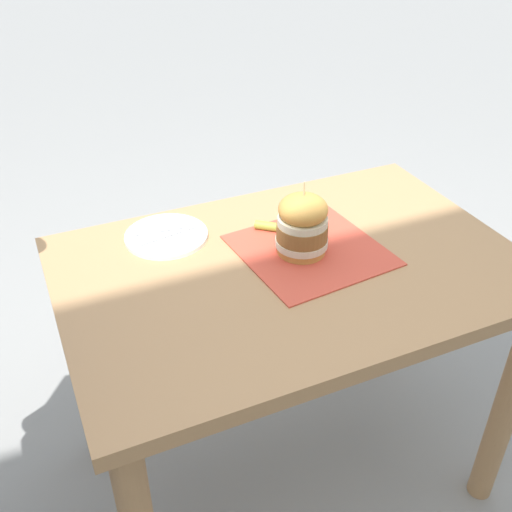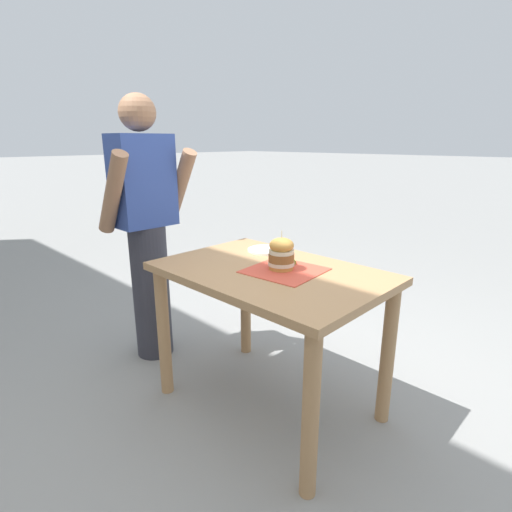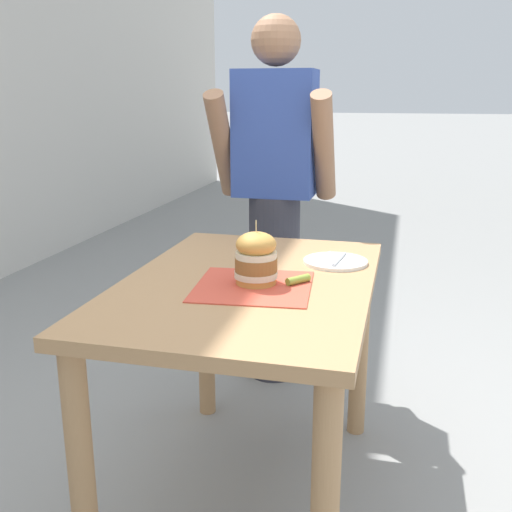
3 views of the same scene
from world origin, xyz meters
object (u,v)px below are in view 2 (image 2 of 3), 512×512
object	(u,v)px
patio_table	(270,295)
pickle_spear	(292,260)
sandwich	(281,254)
side_plate_with_forks	(266,250)
diner_across_table	(147,228)

from	to	relation	value
patio_table	pickle_spear	bearing A→B (deg)	-4.73
patio_table	sandwich	world-z (taller)	sandwich
patio_table	sandwich	distance (m)	0.23
patio_table	side_plate_with_forks	bearing A→B (deg)	45.94
pickle_spear	side_plate_with_forks	world-z (taller)	pickle_spear
sandwich	diner_across_table	bearing A→B (deg)	99.23
sandwich	side_plate_with_forks	distance (m)	0.37
sandwich	pickle_spear	world-z (taller)	sandwich
patio_table	pickle_spear	xyz separation A→B (m)	(0.16, -0.01, 0.15)
patio_table	side_plate_with_forks	world-z (taller)	side_plate_with_forks
patio_table	side_plate_with_forks	distance (m)	0.38
diner_across_table	side_plate_with_forks	bearing A→B (deg)	-62.13
patio_table	diner_across_table	xyz separation A→B (m)	(-0.13, 0.95, 0.23)
side_plate_with_forks	pickle_spear	bearing A→B (deg)	-107.31
pickle_spear	patio_table	bearing A→B (deg)	175.27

